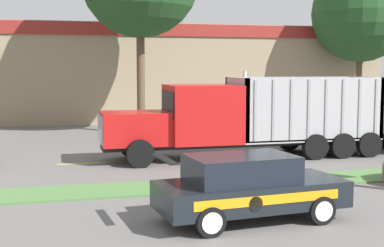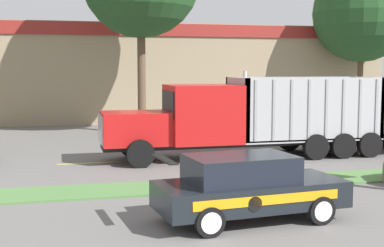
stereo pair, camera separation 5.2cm
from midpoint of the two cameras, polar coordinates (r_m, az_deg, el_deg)
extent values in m
cube|color=#517F42|center=(15.80, -6.45, -6.99)|extent=(120.00, 1.78, 0.06)
cube|color=yellow|center=(20.51, -10.78, -4.16)|extent=(2.40, 0.14, 0.01)
cube|color=yellow|center=(21.50, 3.77, -3.60)|extent=(2.40, 0.14, 0.01)
cube|color=yellow|center=(23.71, 16.29, -2.94)|extent=(2.40, 0.14, 0.01)
cube|color=black|center=(21.46, 5.45, -2.04)|extent=(11.13, 1.37, 0.18)
cube|color=red|center=(20.34, -5.98, -0.49)|extent=(2.55, 2.05, 1.23)
cube|color=#B7B7BC|center=(20.19, -9.65, -0.59)|extent=(0.06, 1.75, 1.04)
cube|color=red|center=(20.83, 1.19, 1.08)|extent=(2.71, 2.50, 2.23)
cube|color=black|center=(20.48, -2.52, 2.09)|extent=(0.04, 2.12, 1.00)
cylinder|color=silver|center=(20.44, 5.74, 3.27)|extent=(0.14, 0.14, 1.65)
cube|color=#ADADB2|center=(22.45, 11.79, -1.40)|extent=(5.86, 2.50, 0.12)
cube|color=#ADADB2|center=(21.24, 4.93, 1.61)|extent=(0.16, 2.50, 2.45)
cube|color=#ADADB2|center=(23.73, 18.06, 1.79)|extent=(0.16, 2.50, 2.45)
cube|color=#ADADB2|center=(21.30, 13.24, 1.49)|extent=(5.86, 0.16, 2.45)
cube|color=#ADADB2|center=(23.39, 10.60, 1.92)|extent=(5.86, 0.16, 2.45)
cube|color=#99999E|center=(20.15, 6.88, 1.36)|extent=(0.10, 0.04, 2.33)
cube|color=#99999E|center=(20.42, 8.80, 1.39)|extent=(0.10, 0.04, 2.33)
cube|color=#99999E|center=(20.72, 10.66, 1.42)|extent=(0.10, 0.04, 2.33)
cube|color=#99999E|center=(21.04, 12.48, 1.45)|extent=(0.10, 0.04, 2.33)
cube|color=#99999E|center=(21.38, 14.23, 1.48)|extent=(0.10, 0.04, 2.33)
cube|color=#99999E|center=(21.74, 15.93, 1.50)|extent=(0.10, 0.04, 2.33)
cube|color=#99999E|center=(22.11, 17.58, 1.52)|extent=(0.10, 0.04, 2.33)
cube|color=#99999E|center=(22.51, 19.16, 1.54)|extent=(0.10, 0.04, 2.33)
cylinder|color=black|center=(19.24, -5.42, -3.23)|extent=(1.01, 0.30, 1.01)
cylinder|color=black|center=(21.64, -6.42, -2.23)|extent=(1.01, 0.30, 1.01)
cylinder|color=black|center=(22.56, 18.49, -2.16)|extent=(1.01, 0.30, 1.01)
cylinder|color=black|center=(24.65, 15.41, -1.41)|extent=(1.01, 0.30, 1.01)
cylinder|color=black|center=(21.95, 15.88, -2.30)|extent=(1.01, 0.30, 1.01)
cylinder|color=black|center=(24.08, 12.95, -1.52)|extent=(1.01, 0.30, 1.01)
cylinder|color=black|center=(21.38, 13.13, -2.44)|extent=(1.01, 0.30, 1.01)
cylinder|color=black|center=(23.57, 10.39, -1.62)|extent=(1.01, 0.30, 1.01)
cube|color=#B7B7BC|center=(23.84, 19.83, 0.44)|extent=(0.06, 1.76, 1.21)
cube|color=black|center=(12.64, 6.36, -7.45)|extent=(4.55, 2.21, 0.61)
cube|color=black|center=(12.40, 5.30, -4.90)|extent=(2.56, 1.80, 0.58)
cube|color=black|center=(12.35, 5.31, -3.49)|extent=(2.56, 1.80, 0.04)
cube|color=black|center=(11.69, -2.87, -3.81)|extent=(0.34, 1.44, 0.03)
cube|color=orange|center=(11.84, 8.32, -8.09)|extent=(3.50, 0.36, 0.21)
cylinder|color=black|center=(11.71, 6.88, -8.54)|extent=(0.33, 0.04, 0.33)
cylinder|color=black|center=(12.66, 13.70, -8.99)|extent=(0.68, 0.26, 0.66)
cylinder|color=silver|center=(12.57, 13.97, -9.09)|extent=(0.46, 0.06, 0.46)
cylinder|color=black|center=(14.06, 9.83, -7.40)|extent=(0.68, 0.26, 0.66)
cylinder|color=silver|center=(14.15, 9.62, -7.32)|extent=(0.46, 0.06, 0.46)
cylinder|color=black|center=(11.42, 2.03, -10.45)|extent=(0.68, 0.26, 0.66)
cylinder|color=silver|center=(11.33, 2.23, -10.59)|extent=(0.46, 0.06, 0.46)
cylinder|color=black|center=(12.96, -0.82, -8.46)|extent=(0.68, 0.26, 0.66)
cylinder|color=silver|center=(13.06, -0.97, -8.35)|extent=(0.46, 0.06, 0.46)
cube|color=black|center=(14.95, 9.44, -7.84)|extent=(0.51, 0.51, 0.03)
cone|color=#EA5B14|center=(14.88, 9.46, -6.60)|extent=(0.39, 0.39, 0.63)
cylinder|color=white|center=(14.86, 9.46, -6.36)|extent=(0.22, 0.22, 0.08)
cube|color=#9E896B|center=(40.54, -5.23, 5.42)|extent=(32.79, 12.00, 6.47)
cube|color=maroon|center=(34.66, -3.68, 9.96)|extent=(31.15, 0.10, 0.80)
cylinder|color=brown|center=(37.79, 17.51, 4.36)|extent=(0.39, 0.39, 5.43)
sphere|color=#234C23|center=(37.96, 17.73, 11.17)|extent=(6.51, 6.51, 6.51)
cylinder|color=brown|center=(29.12, -5.35, 5.39)|extent=(0.44, 0.44, 6.61)
camera|label=1|loc=(0.03, -89.91, 0.01)|focal=50.00mm
camera|label=2|loc=(0.03, 90.09, -0.01)|focal=50.00mm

